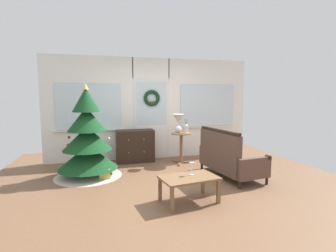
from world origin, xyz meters
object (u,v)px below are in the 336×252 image
at_px(dresser_cabinet, 135,146).
at_px(flower_vase, 186,128).
at_px(settee_sofa, 227,158).
at_px(table_lamp, 178,121).
at_px(side_table, 181,142).
at_px(wine_glass, 192,166).
at_px(gift_box, 105,174).
at_px(christmas_tree, 87,143).
at_px(coffee_table, 189,180).

height_order(dresser_cabinet, flower_vase, flower_vase).
relative_size(settee_sofa, table_lamp, 3.41).
distance_m(dresser_cabinet, side_table, 1.13).
height_order(table_lamp, flower_vase, table_lamp).
relative_size(table_lamp, wine_glass, 2.26).
relative_size(dresser_cabinet, flower_vase, 2.57).
bearing_deg(table_lamp, wine_glass, -101.22).
bearing_deg(gift_box, side_table, 22.46).
xyz_separation_m(christmas_tree, gift_box, (0.32, -0.27, -0.57)).
bearing_deg(table_lamp, settee_sofa, -62.58).
bearing_deg(settee_sofa, side_table, 115.91).
relative_size(christmas_tree, flower_vase, 5.25).
bearing_deg(coffee_table, side_table, 75.70).
xyz_separation_m(flower_vase, coffee_table, (-0.65, -2.09, -0.52)).
relative_size(dresser_cabinet, coffee_table, 0.99).
distance_m(christmas_tree, gift_box, 0.70).
distance_m(flower_vase, wine_glass, 2.12).
xyz_separation_m(settee_sofa, coffee_table, (-1.13, -0.97, -0.04)).
bearing_deg(coffee_table, gift_box, 130.58).
distance_m(settee_sofa, gift_box, 2.41).
xyz_separation_m(christmas_tree, wine_glass, (1.61, -1.62, -0.14)).
bearing_deg(flower_vase, wine_glass, -106.05).
relative_size(dresser_cabinet, gift_box, 4.39).
height_order(christmas_tree, table_lamp, christmas_tree).
bearing_deg(dresser_cabinet, wine_glass, -77.70).
bearing_deg(christmas_tree, coffee_table, -47.82).
bearing_deg(wine_glass, table_lamp, 78.78).
bearing_deg(flower_vase, coffee_table, -107.22).
bearing_deg(wine_glass, christmas_tree, 134.84).
height_order(christmas_tree, gift_box, christmas_tree).
bearing_deg(wine_glass, coffee_table, -130.92).
bearing_deg(flower_vase, dresser_cabinet, 155.51).
xyz_separation_m(side_table, coffee_table, (-0.55, -2.15, -0.19)).
relative_size(dresser_cabinet, table_lamp, 2.05).
distance_m(wine_glass, gift_box, 1.91).
xyz_separation_m(dresser_cabinet, side_table, (1.03, -0.46, 0.13)).
distance_m(christmas_tree, table_lamp, 2.12).
xyz_separation_m(side_table, wine_glass, (-0.48, -2.07, 0.01)).
bearing_deg(table_lamp, flower_vase, -32.01).
bearing_deg(coffee_table, wine_glass, 49.08).
relative_size(coffee_table, wine_glass, 4.68).
xyz_separation_m(christmas_tree, flower_vase, (2.19, 0.40, 0.18)).
bearing_deg(gift_box, flower_vase, 19.75).
height_order(settee_sofa, flower_vase, flower_vase).
bearing_deg(dresser_cabinet, christmas_tree, -139.12).
xyz_separation_m(dresser_cabinet, flower_vase, (1.13, -0.52, 0.46)).
bearing_deg(gift_box, christmas_tree, 139.34).
relative_size(flower_vase, wine_glass, 1.79).
bearing_deg(side_table, wine_glass, -103.01).
relative_size(dresser_cabinet, wine_glass, 4.62).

